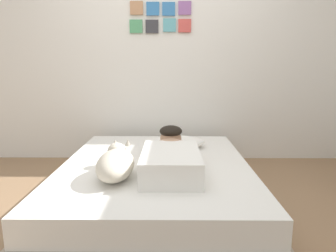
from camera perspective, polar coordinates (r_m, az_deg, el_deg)
The scene contains 8 objects.
ground_plane at distance 2.32m, azimuth -2.37°, elevation -16.95°, with size 13.40×13.40×0.00m, color #8C6B4C.
back_wall at distance 3.57m, azimuth -1.32°, elevation 13.70°, with size 4.70×0.12×2.50m.
bed at distance 2.55m, azimuth -2.34°, elevation -10.40°, with size 1.56×1.97×0.32m.
pillow at distance 2.93m, azimuth 1.97°, elevation -3.07°, with size 0.52×0.32×0.11m, color white.
person_lying at distance 2.32m, azimuth 0.55°, elevation -5.64°, with size 0.43×0.92×0.27m.
dog at distance 2.18m, azimuth -9.97°, elevation -7.00°, with size 0.26×0.57×0.21m.
coffee_cup at distance 2.91m, azimuth 1.46°, elevation -3.52°, with size 0.12×0.09×0.07m.
cell_phone at distance 2.35m, azimuth 2.91°, elevation -8.05°, with size 0.07×0.14×0.01m, color black.
Camera 1 is at (0.11, -2.04, 1.09)m, focal length 31.82 mm.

